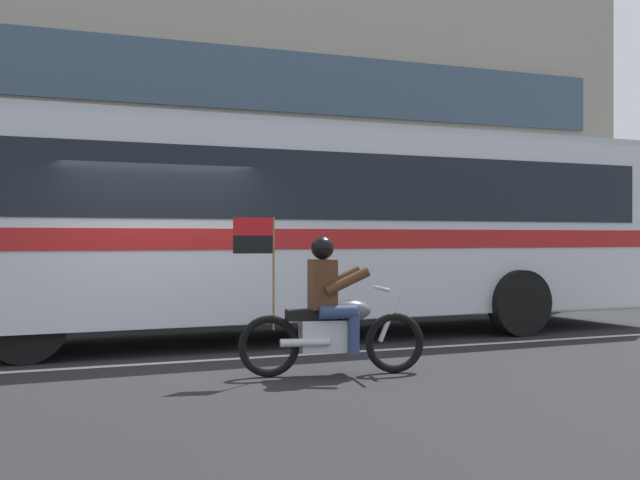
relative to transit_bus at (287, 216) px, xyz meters
The scene contains 6 objects.
ground_plane 3.17m from the transit_bus, 152.05° to the right, with size 60.00×60.00×0.00m, color black.
sidewalk_curb 4.86m from the transit_bus, 119.95° to the left, with size 28.00×3.80×0.15m, color #B7B2A8.
lane_center_stripe 3.44m from the transit_bus, 141.44° to the right, with size 26.60×0.14×0.01m, color silver.
transit_bus is the anchor object (origin of this frame).
motorcycle_with_rider 3.71m from the transit_bus, 102.81° to the right, with size 2.16×0.73×1.78m.
fire_hydrant 3.18m from the transit_bus, 105.59° to the left, with size 0.22×0.30×0.75m.
Camera 1 is at (-2.33, -10.83, 1.56)m, focal length 46.95 mm.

